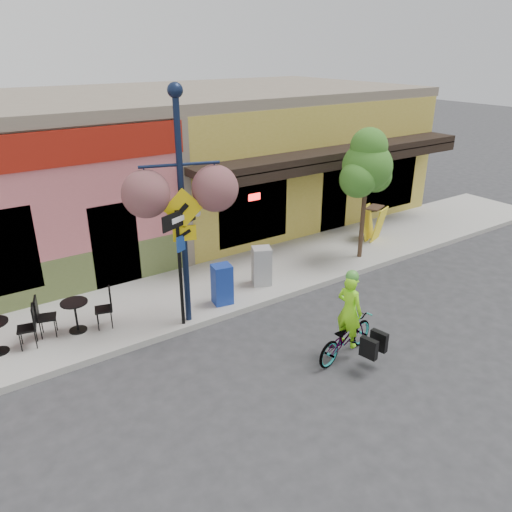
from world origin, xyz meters
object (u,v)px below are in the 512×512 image
(bicycle, at_px, (345,336))
(one_way_sign, at_px, (180,269))
(cyclist_rider, at_px, (348,322))
(building, at_px, (156,161))
(lamp_post, at_px, (182,212))
(street_tree, at_px, (365,194))
(newspaper_box_grey, at_px, (262,266))
(newspaper_box_blue, at_px, (222,284))

(bicycle, height_order, one_way_sign, one_way_sign)
(cyclist_rider, bearing_deg, one_way_sign, 28.42)
(building, distance_m, cyclist_rider, 9.71)
(bicycle, xyz_separation_m, lamp_post, (-2.07, 2.87, 2.25))
(one_way_sign, bearing_deg, street_tree, -18.86)
(building, height_order, bicycle, building)
(cyclist_rider, xyz_separation_m, newspaper_box_grey, (0.28, 3.43, -0.12))
(newspaper_box_blue, relative_size, newspaper_box_grey, 0.98)
(one_way_sign, bearing_deg, lamp_post, 5.02)
(building, distance_m, lamp_post, 7.14)
(building, bearing_deg, street_tree, -61.26)
(one_way_sign, distance_m, street_tree, 6.04)
(bicycle, xyz_separation_m, newspaper_box_blue, (-1.04, 3.11, 0.20))
(newspaper_box_blue, bearing_deg, one_way_sign, -154.26)
(building, bearing_deg, lamp_post, -109.33)
(bicycle, xyz_separation_m, one_way_sign, (-2.25, 2.77, 1.02))
(bicycle, height_order, lamp_post, lamp_post)
(lamp_post, height_order, newspaper_box_grey, lamp_post)
(one_way_sign, bearing_deg, newspaper_box_grey, -9.45)
(one_way_sign, distance_m, newspaper_box_grey, 2.79)
(newspaper_box_blue, bearing_deg, newspaper_box_grey, 23.29)
(cyclist_rider, height_order, newspaper_box_blue, cyclist_rider)
(bicycle, relative_size, cyclist_rider, 1.10)
(building, bearing_deg, cyclist_rider, -91.42)
(bicycle, relative_size, newspaper_box_grey, 1.69)
(lamp_post, distance_m, newspaper_box_blue, 2.32)
(cyclist_rider, distance_m, street_tree, 5.11)
(building, xyz_separation_m, bicycle, (-0.29, -9.59, -1.81))
(building, relative_size, street_tree, 4.85)
(building, bearing_deg, newspaper_box_blue, -101.55)
(cyclist_rider, xyz_separation_m, lamp_post, (-2.12, 2.87, 1.93))
(one_way_sign, height_order, newspaper_box_blue, one_way_sign)
(building, distance_m, bicycle, 9.77)
(lamp_post, xyz_separation_m, one_way_sign, (-0.18, -0.10, -1.23))
(bicycle, distance_m, cyclist_rider, 0.33)
(building, relative_size, newspaper_box_blue, 18.57)
(lamp_post, distance_m, street_tree, 5.87)
(building, relative_size, bicycle, 10.77)
(bicycle, relative_size, newspaper_box_blue, 1.72)
(bicycle, distance_m, street_tree, 5.23)
(one_way_sign, relative_size, newspaper_box_blue, 2.69)
(bicycle, relative_size, one_way_sign, 0.64)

